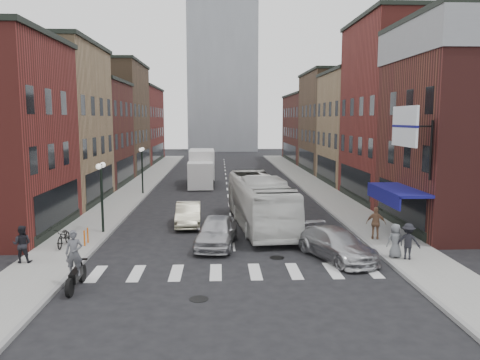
% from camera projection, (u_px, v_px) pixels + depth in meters
% --- Properties ---
extents(ground, '(160.00, 160.00, 0.00)m').
position_uv_depth(ground, '(234.00, 252.00, 23.16)').
color(ground, black).
rests_on(ground, ground).
extents(sidewalk_left, '(3.00, 74.00, 0.15)m').
position_uv_depth(sidewalk_left, '(138.00, 187.00, 44.57)').
color(sidewalk_left, gray).
rests_on(sidewalk_left, ground).
extents(sidewalk_right, '(3.00, 74.00, 0.15)m').
position_uv_depth(sidewalk_right, '(315.00, 186.00, 45.31)').
color(sidewalk_right, gray).
rests_on(sidewalk_right, ground).
extents(curb_left, '(0.20, 74.00, 0.16)m').
position_uv_depth(curb_left, '(154.00, 188.00, 44.64)').
color(curb_left, gray).
rests_on(curb_left, ground).
extents(curb_right, '(0.20, 74.00, 0.16)m').
position_uv_depth(curb_right, '(299.00, 187.00, 45.25)').
color(curb_right, gray).
rests_on(curb_right, ground).
extents(crosswalk_stripes, '(12.00, 2.20, 0.01)m').
position_uv_depth(crosswalk_stripes, '(237.00, 272.00, 20.18)').
color(crosswalk_stripes, silver).
rests_on(crosswalk_stripes, ground).
extents(bldg_left_mid_a, '(10.30, 10.20, 12.30)m').
position_uv_depth(bldg_left_mid_a, '(32.00, 124.00, 35.57)').
color(bldg_left_mid_a, '#9B7A55').
rests_on(bldg_left_mid_a, ground).
extents(bldg_left_mid_b, '(10.30, 10.20, 10.30)m').
position_uv_depth(bldg_left_mid_b, '(73.00, 133.00, 45.60)').
color(bldg_left_mid_b, '#4E1E1B').
rests_on(bldg_left_mid_b, ground).
extents(bldg_left_far_a, '(10.30, 12.20, 13.30)m').
position_uv_depth(bldg_left_far_a, '(101.00, 118.00, 56.30)').
color(bldg_left_far_a, brown).
rests_on(bldg_left_far_a, ground).
extents(bldg_left_far_b, '(10.30, 16.20, 11.30)m').
position_uv_depth(bldg_left_far_b, '(124.00, 125.00, 70.30)').
color(bldg_left_far_b, maroon).
rests_on(bldg_left_far_b, ground).
extents(bldg_right_mid_a, '(10.30, 10.20, 14.30)m').
position_uv_depth(bldg_right_mid_a, '(419.00, 111.00, 36.74)').
color(bldg_right_mid_a, maroon).
rests_on(bldg_right_mid_a, ground).
extents(bldg_right_mid_b, '(10.30, 10.20, 11.30)m').
position_uv_depth(bldg_right_mid_b, '(376.00, 128.00, 46.84)').
color(bldg_right_mid_b, '#9B7A55').
rests_on(bldg_right_mid_b, ground).
extents(bldg_right_far_a, '(10.30, 12.20, 12.30)m').
position_uv_depth(bldg_right_far_a, '(347.00, 122.00, 57.68)').
color(bldg_right_far_a, brown).
rests_on(bldg_right_far_a, ground).
extents(bldg_right_far_b, '(10.30, 16.20, 10.30)m').
position_uv_depth(bldg_right_far_b, '(322.00, 128.00, 71.67)').
color(bldg_right_far_b, '#4E1E1B').
rests_on(bldg_right_far_b, ground).
extents(awning_blue, '(1.80, 5.00, 0.78)m').
position_uv_depth(awning_blue, '(395.00, 191.00, 25.68)').
color(awning_blue, navy).
rests_on(awning_blue, ground).
extents(billboard_sign, '(1.52, 3.00, 3.70)m').
position_uv_depth(billboard_sign, '(406.00, 128.00, 23.23)').
color(billboard_sign, black).
rests_on(billboard_sign, ground).
extents(distant_tower, '(14.00, 14.00, 50.00)m').
position_uv_depth(distant_tower, '(222.00, 29.00, 97.16)').
color(distant_tower, '#9399A0').
rests_on(distant_tower, ground).
extents(streetlamp_near, '(0.32, 1.22, 4.11)m').
position_uv_depth(streetlamp_near, '(101.00, 184.00, 26.42)').
color(streetlamp_near, black).
rests_on(streetlamp_near, ground).
extents(streetlamp_far, '(0.32, 1.22, 4.11)m').
position_uv_depth(streetlamp_far, '(142.00, 161.00, 40.28)').
color(streetlamp_far, black).
rests_on(streetlamp_far, ground).
extents(bike_rack, '(0.08, 0.68, 0.80)m').
position_uv_depth(bike_rack, '(86.00, 237.00, 24.04)').
color(bike_rack, '#D8590C').
rests_on(bike_rack, sidewalk_left).
extents(box_truck, '(2.60, 8.02, 3.46)m').
position_uv_depth(box_truck, '(201.00, 168.00, 46.14)').
color(box_truck, silver).
rests_on(box_truck, ground).
extents(motorcycle_rider, '(0.67, 2.31, 2.35)m').
position_uv_depth(motorcycle_rider, '(75.00, 262.00, 17.97)').
color(motorcycle_rider, black).
rests_on(motorcycle_rider, ground).
extents(transit_bus, '(3.61, 11.35, 3.11)m').
position_uv_depth(transit_bus, '(260.00, 202.00, 28.53)').
color(transit_bus, silver).
rests_on(transit_bus, ground).
extents(sedan_left_near, '(2.49, 4.89, 1.59)m').
position_uv_depth(sedan_left_near, '(217.00, 231.00, 24.14)').
color(sedan_left_near, '#B3B3B8').
rests_on(sedan_left_near, ground).
extents(sedan_left_far, '(1.65, 4.32, 1.41)m').
position_uv_depth(sedan_left_far, '(188.00, 214.00, 28.89)').
color(sedan_left_far, beige).
rests_on(sedan_left_far, ground).
extents(curb_car, '(3.66, 5.25, 1.41)m').
position_uv_depth(curb_car, '(336.00, 244.00, 22.02)').
color(curb_car, '#B5B6BA').
rests_on(curb_car, ground).
extents(parked_bicycle, '(0.69, 1.87, 0.97)m').
position_uv_depth(parked_bicycle, '(64.00, 237.00, 23.65)').
color(parked_bicycle, black).
rests_on(parked_bicycle, sidewalk_left).
extents(ped_left_solo, '(0.85, 0.52, 1.69)m').
position_uv_depth(ped_left_solo, '(22.00, 244.00, 20.96)').
color(ped_left_solo, black).
rests_on(ped_left_solo, sidewalk_left).
extents(ped_right_a, '(1.21, 0.92, 1.68)m').
position_uv_depth(ped_right_a, '(408.00, 241.00, 21.45)').
color(ped_right_a, black).
rests_on(ped_right_a, sidewalk_right).
extents(ped_right_b, '(1.12, 0.78, 1.74)m').
position_uv_depth(ped_right_b, '(376.00, 223.00, 25.03)').
color(ped_right_b, '#875F44').
rests_on(ped_right_b, sidewalk_right).
extents(ped_right_c, '(0.83, 0.59, 1.60)m').
position_uv_depth(ped_right_c, '(395.00, 241.00, 21.70)').
color(ped_right_c, slate).
rests_on(ped_right_c, sidewalk_right).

